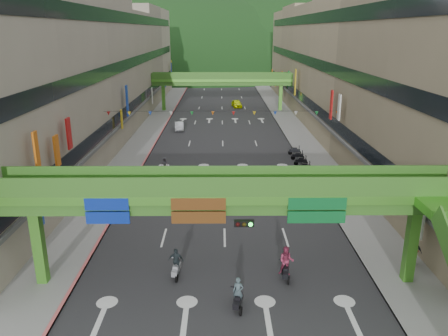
# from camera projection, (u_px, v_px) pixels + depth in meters

# --- Properties ---
(road_slab) EXTENTS (18.00, 140.00, 0.02)m
(road_slab) POSITION_uv_depth(u_px,v_px,m) (222.00, 128.00, 68.45)
(road_slab) COLOR #28282B
(road_slab) RESTS_ON ground
(sidewalk_left) EXTENTS (4.00, 140.00, 0.15)m
(sidewalk_left) POSITION_uv_depth(u_px,v_px,m) (152.00, 127.00, 68.35)
(sidewalk_left) COLOR gray
(sidewalk_left) RESTS_ON ground
(sidewalk_right) EXTENTS (4.00, 140.00, 0.15)m
(sidewalk_right) POSITION_uv_depth(u_px,v_px,m) (292.00, 127.00, 68.51)
(sidewalk_right) COLOR gray
(sidewalk_right) RESTS_ON ground
(curb_left) EXTENTS (0.20, 140.00, 0.18)m
(curb_left) POSITION_uv_depth(u_px,v_px,m) (164.00, 127.00, 68.36)
(curb_left) COLOR #CC5959
(curb_left) RESTS_ON ground
(curb_right) EXTENTS (0.20, 140.00, 0.18)m
(curb_right) POSITION_uv_depth(u_px,v_px,m) (280.00, 127.00, 68.49)
(curb_right) COLOR gray
(curb_right) RESTS_ON ground
(building_row_left) EXTENTS (12.80, 95.00, 19.00)m
(building_row_left) POSITION_uv_depth(u_px,v_px,m) (96.00, 66.00, 65.45)
(building_row_left) COLOR #9E937F
(building_row_left) RESTS_ON ground
(building_row_right) EXTENTS (12.80, 95.00, 19.00)m
(building_row_right) POSITION_uv_depth(u_px,v_px,m) (348.00, 66.00, 65.73)
(building_row_right) COLOR gray
(building_row_right) RESTS_ON ground
(overpass_near) EXTENTS (28.00, 12.27, 7.10)m
(overpass_near) POSITION_uv_depth(u_px,v_px,m) (242.00, 207.00, 24.36)
(overpass_near) COLOR #4C9E2D
(overpass_near) RESTS_ON ground
(overpass_far) EXTENTS (28.00, 2.20, 7.10)m
(overpass_far) POSITION_uv_depth(u_px,v_px,m) (222.00, 82.00, 81.11)
(overpass_far) COLOR #4C9E2D
(overpass_far) RESTS_ON ground
(hill_left) EXTENTS (168.00, 140.00, 112.00)m
(hill_left) POSITION_uv_depth(u_px,v_px,m) (183.00, 68.00, 173.18)
(hill_left) COLOR #1C4419
(hill_left) RESTS_ON ground
(hill_right) EXTENTS (208.00, 176.00, 128.00)m
(hill_right) POSITION_uv_depth(u_px,v_px,m) (278.00, 65.00, 192.55)
(hill_right) COLOR #1C4419
(hill_right) RESTS_ON ground
(bunting_string) EXTENTS (26.00, 0.36, 0.47)m
(bunting_string) POSITION_uv_depth(u_px,v_px,m) (223.00, 113.00, 47.59)
(bunting_string) COLOR black
(bunting_string) RESTS_ON ground
(scooter_rider_near) EXTENTS (0.73, 1.58, 1.93)m
(scooter_rider_near) POSITION_uv_depth(u_px,v_px,m) (238.00, 295.00, 23.71)
(scooter_rider_near) COLOR black
(scooter_rider_near) RESTS_ON ground
(scooter_rider_mid) EXTENTS (1.02, 1.59, 2.21)m
(scooter_rider_mid) POSITION_uv_depth(u_px,v_px,m) (286.00, 263.00, 26.49)
(scooter_rider_mid) COLOR black
(scooter_rider_mid) RESTS_ON ground
(scooter_rider_left) EXTENTS (0.99, 1.60, 1.97)m
(scooter_rider_left) POSITION_uv_depth(u_px,v_px,m) (176.00, 263.00, 26.78)
(scooter_rider_left) COLOR gray
(scooter_rider_left) RESTS_ON ground
(scooter_rider_far) EXTENTS (0.81, 1.59, 1.84)m
(scooter_rider_far) POSITION_uv_depth(u_px,v_px,m) (165.00, 166.00, 46.12)
(scooter_rider_far) COLOR maroon
(scooter_rider_far) RESTS_ON ground
(parked_scooter_row) EXTENTS (1.60, 9.35, 1.08)m
(parked_scooter_row) POSITION_uv_depth(u_px,v_px,m) (301.00, 161.00, 49.30)
(parked_scooter_row) COLOR black
(parked_scooter_row) RESTS_ON ground
(car_silver) EXTENTS (1.66, 3.88, 1.24)m
(car_silver) POSITION_uv_depth(u_px,v_px,m) (179.00, 126.00, 66.67)
(car_silver) COLOR #B7BAC1
(car_silver) RESTS_ON ground
(car_yellow) EXTENTS (2.28, 4.46, 1.45)m
(car_yellow) POSITION_uv_depth(u_px,v_px,m) (237.00, 104.00, 86.22)
(car_yellow) COLOR #E5F807
(car_yellow) RESTS_ON ground
(pedestrian_red) EXTENTS (0.82, 0.68, 1.52)m
(pedestrian_red) POSITION_uv_depth(u_px,v_px,m) (413.00, 254.00, 28.28)
(pedestrian_red) COLOR #BF4431
(pedestrian_red) RESTS_ON ground
(pedestrian_dark) EXTENTS (1.05, 0.93, 1.70)m
(pedestrian_dark) POSITION_uv_depth(u_px,v_px,m) (413.00, 253.00, 28.25)
(pedestrian_dark) COLOR #221F29
(pedestrian_dark) RESTS_ON ground
(pedestrian_blue) EXTENTS (0.84, 0.57, 1.72)m
(pedestrian_blue) POSITION_uv_depth(u_px,v_px,m) (347.00, 176.00, 43.14)
(pedestrian_blue) COLOR #29364C
(pedestrian_blue) RESTS_ON ground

